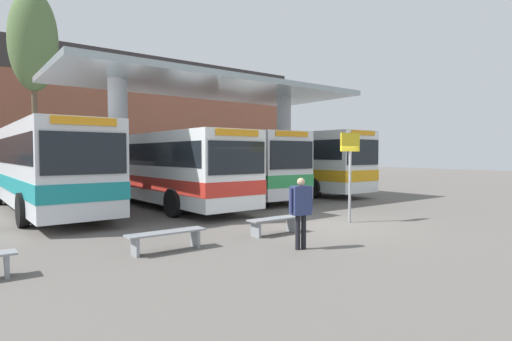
{
  "coord_description": "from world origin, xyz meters",
  "views": [
    {
      "loc": [
        -9.41,
        -8.43,
        2.24
      ],
      "look_at": [
        0.0,
        3.99,
        1.6
      ],
      "focal_mm": 28.0,
      "sensor_mm": 36.0,
      "label": 1
    }
  ],
  "objects": [
    {
      "name": "transit_bus_right_bay",
      "position": [
        1.93,
        9.3,
        1.79
      ],
      "size": [
        3.01,
        11.22,
        3.22
      ],
      "rotation": [
        0.0,
        0.0,
        3.1
      ],
      "color": "silver",
      "rests_on": "ground_plane"
    },
    {
      "name": "info_sign_platform",
      "position": [
        0.89,
        0.08,
        2.09
      ],
      "size": [
        0.9,
        0.09,
        2.93
      ],
      "color": "gray",
      "rests_on": "ground_plane"
    },
    {
      "name": "transit_bus_center_bay",
      "position": [
        -2.12,
        8.14,
        1.73
      ],
      "size": [
        2.92,
        11.63,
        3.09
      ],
      "rotation": [
        0.0,
        0.0,
        3.17
      ],
      "color": "white",
      "rests_on": "ground_plane"
    },
    {
      "name": "poplar_tree_behind_left",
      "position": [
        -5.6,
        17.95,
        8.73
      ],
      "size": [
        2.65,
        2.65,
        11.73
      ],
      "color": "brown",
      "rests_on": "ground_plane"
    },
    {
      "name": "pedestrian_waiting",
      "position": [
        -2.95,
        -1.66,
        1.03
      ],
      "size": [
        0.62,
        0.35,
        1.68
      ],
      "rotation": [
        0.0,
        0.0,
        -0.25
      ],
      "color": "black",
      "rests_on": "ground_plane"
    },
    {
      "name": "ground_plane",
      "position": [
        0.0,
        0.0,
        0.0
      ],
      "size": [
        100.0,
        100.0,
        0.0
      ],
      "primitive_type": "plane",
      "color": "#605B56"
    },
    {
      "name": "transit_bus_left_bay",
      "position": [
        -6.61,
        9.25,
        1.84
      ],
      "size": [
        2.9,
        12.14,
        3.3
      ],
      "rotation": [
        0.0,
        0.0,
        3.16
      ],
      "color": "silver",
      "rests_on": "ground_plane"
    },
    {
      "name": "waiting_bench_near_pillar",
      "position": [
        -2.33,
        0.07,
        0.34
      ],
      "size": [
        1.61,
        0.44,
        0.46
      ],
      "color": "gray",
      "rests_on": "ground_plane"
    },
    {
      "name": "transit_bus_far_right_bay",
      "position": [
        6.37,
        9.42,
        1.9
      ],
      "size": [
        2.79,
        11.31,
        3.41
      ],
      "rotation": [
        0.0,
        0.0,
        3.14
      ],
      "color": "white",
      "rests_on": "ground_plane"
    },
    {
      "name": "waiting_bench_far_platform",
      "position": [
        -5.55,
        0.07,
        0.35
      ],
      "size": [
        1.86,
        0.44,
        0.46
      ],
      "color": "gray",
      "rests_on": "ground_plane"
    },
    {
      "name": "station_canopy",
      "position": [
        0.0,
        7.25,
        4.66
      ],
      "size": [
        13.56,
        5.83,
        5.4
      ],
      "color": "silver",
      "rests_on": "ground_plane"
    },
    {
      "name": "townhouse_backdrop",
      "position": [
        0.0,
        25.44,
        6.31
      ],
      "size": [
        40.0,
        0.58,
        10.88
      ],
      "color": "brown",
      "rests_on": "ground_plane"
    }
  ]
}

